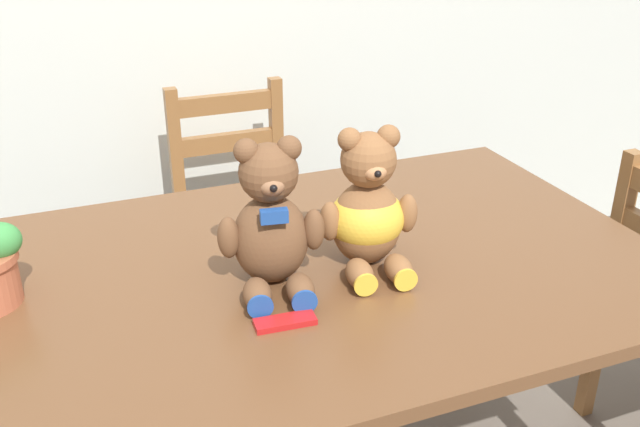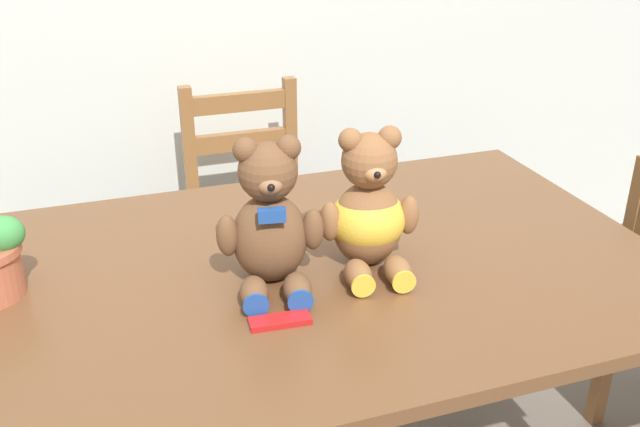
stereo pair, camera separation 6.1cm
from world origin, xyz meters
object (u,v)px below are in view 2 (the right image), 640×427
wooden_chair_behind (254,225)px  chocolate_bar (280,321)px  teddy_bear_left (270,223)px  teddy_bear_right (369,213)px

wooden_chair_behind → chocolate_bar: wooden_chair_behind is taller
teddy_bear_left → teddy_bear_right: bearing=-169.3°
teddy_bear_right → chocolate_bar: 0.31m
teddy_bear_left → teddy_bear_right: teddy_bear_left is taller
teddy_bear_left → chocolate_bar: 0.20m
wooden_chair_behind → teddy_bear_right: teddy_bear_right is taller
teddy_bear_left → wooden_chair_behind: bearing=-91.1°
wooden_chair_behind → teddy_bear_right: (0.05, -0.87, 0.43)m
teddy_bear_left → chocolate_bar: teddy_bear_left is taller
teddy_bear_left → teddy_bear_right: size_ratio=1.01×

